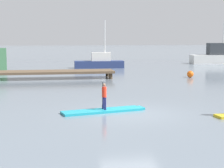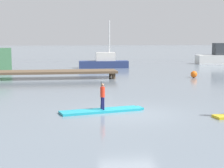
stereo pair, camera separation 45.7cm
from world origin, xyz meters
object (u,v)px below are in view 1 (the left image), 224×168
(paddler_child_solo, at_px, (104,95))
(mooring_buoy_near, at_px, (190,74))
(fishing_boat_green_midground, at_px, (100,62))
(paddleboard_near, at_px, (104,111))
(motor_boat_small_navy, at_px, (218,56))

(paddler_child_solo, relative_size, mooring_buoy_near, 2.22)
(fishing_boat_green_midground, height_order, mooring_buoy_near, fishing_boat_green_midground)
(fishing_boat_green_midground, relative_size, mooring_buoy_near, 9.62)
(paddler_child_solo, bearing_deg, mooring_buoy_near, 54.85)
(mooring_buoy_near, bearing_deg, paddleboard_near, -125.15)
(paddler_child_solo, bearing_deg, paddleboard_near, -129.33)
(motor_boat_small_navy, bearing_deg, paddler_child_solo, -123.66)
(fishing_boat_green_midground, xyz_separation_m, motor_boat_small_navy, (14.89, 4.03, 0.30))
(paddler_child_solo, distance_m, mooring_buoy_near, 15.25)
(paddler_child_solo, bearing_deg, motor_boat_small_navy, 56.34)
(paddler_child_solo, relative_size, fishing_boat_green_midground, 0.23)
(motor_boat_small_navy, height_order, mooring_buoy_near, motor_boat_small_navy)
(paddleboard_near, distance_m, mooring_buoy_near, 15.27)
(paddleboard_near, height_order, mooring_buoy_near, mooring_buoy_near)
(paddleboard_near, relative_size, mooring_buoy_near, 7.13)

